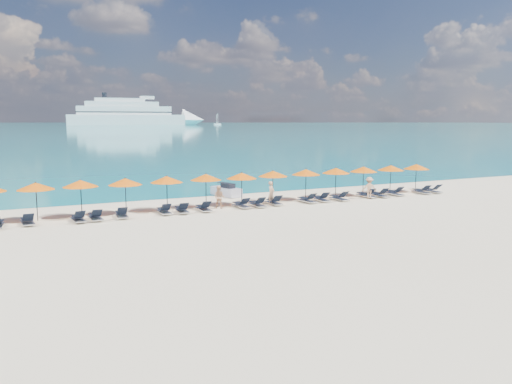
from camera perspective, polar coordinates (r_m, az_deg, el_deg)
name	(u,v)px	position (r m, az deg, el deg)	size (l,w,h in m)	color
ground	(278,219)	(29.36, 2.49, -3.08)	(1400.00, 1400.00, 0.00)	beige
sea	(32,124)	(685.66, -24.19, 7.06)	(1600.00, 1300.00, 0.01)	#1FA9B2
cruise_ship	(139,115)	(554.13, -13.23, 8.54)	(146.35, 34.25, 40.37)	white
sailboat_near	(218,124)	(544.73, -4.38, 7.77)	(6.67, 2.22, 12.23)	white
sailboat_far	(217,124)	(556.78, -4.52, 7.76)	(6.17, 2.06, 11.32)	white
jetski	(226,191)	(38.04, -3.41, 0.14)	(1.69, 2.92, 0.98)	silver
beachgoer_a	(271,193)	(34.04, 1.76, -0.13)	(0.59, 0.39, 1.62)	tan
beachgoer_b	(219,197)	(32.58, -4.22, -0.62)	(0.73, 0.42, 1.51)	tan
beachgoer_c	(369,188)	(37.53, 12.81, 0.46)	(1.05, 0.49, 1.62)	tan
umbrella_1	(36,186)	(31.07, -23.88, 0.61)	(2.10, 2.10, 2.28)	black
umbrella_2	(80,184)	(31.38, -19.43, 0.92)	(2.10, 2.10, 2.28)	black
umbrella_3	(125,182)	(31.52, -14.72, 1.15)	(2.10, 2.10, 2.28)	black
umbrella_4	(167,179)	(32.19, -10.18, 1.43)	(2.10, 2.10, 2.28)	black
umbrella_5	(206,177)	(33.09, -5.76, 1.71)	(2.10, 2.10, 2.28)	black
umbrella_6	(242,176)	(33.75, -1.65, 1.87)	(2.10, 2.10, 2.28)	black
umbrella_7	(273,174)	(35.06, 1.95, 2.11)	(2.10, 2.10, 2.28)	black
umbrella_8	(306,172)	(36.27, 5.74, 2.28)	(2.10, 2.10, 2.28)	black
umbrella_9	(336,171)	(37.62, 9.12, 2.43)	(2.10, 2.10, 2.28)	black
umbrella_10	(364,169)	(39.00, 12.19, 2.55)	(2.10, 2.10, 2.28)	black
umbrella_11	(391,168)	(40.69, 15.16, 2.68)	(2.10, 2.10, 2.28)	black
umbrella_12	(416,167)	(42.29, 17.86, 2.77)	(2.10, 2.10, 2.28)	black
lounger_2	(27,221)	(30.35, -24.66, -3.01)	(0.78, 1.75, 0.66)	silver
lounger_3	(78,218)	(30.14, -19.67, -2.81)	(0.79, 1.76, 0.66)	silver
lounger_4	(95,216)	(30.29, -17.88, -2.67)	(0.71, 1.73, 0.66)	silver
lounger_5	(122,214)	(30.61, -15.11, -2.45)	(0.72, 1.74, 0.66)	silver
lounger_6	(164,210)	(31.23, -10.47, -2.09)	(0.63, 1.71, 0.66)	silver
lounger_7	(182,209)	(31.42, -8.46, -1.98)	(0.75, 1.74, 0.66)	silver
lounger_8	(204,208)	(31.85, -6.01, -1.79)	(0.64, 1.71, 0.66)	silver
lounger_9	(241,204)	(32.87, -1.70, -1.44)	(0.73, 1.74, 0.66)	silver
lounger_10	(257,204)	(33.22, 0.14, -1.33)	(0.63, 1.70, 0.66)	silver
lounger_11	(274,202)	(34.02, 2.07, -1.11)	(0.69, 1.72, 0.66)	silver
lounger_12	(307,200)	(35.08, 5.85, -0.86)	(0.79, 1.75, 0.66)	silver
lounger_13	(321,198)	(35.74, 7.46, -0.72)	(0.75, 1.74, 0.66)	silver
lounger_14	(339,197)	(36.31, 9.48, -0.62)	(0.71, 1.73, 0.66)	silver
lounger_15	(366,195)	(38.11, 12.50, -0.29)	(0.68, 1.72, 0.66)	silver
lounger_16	(379,194)	(38.61, 13.90, -0.22)	(0.62, 1.70, 0.66)	silver
lounger_17	(394,193)	(39.70, 15.52, -0.06)	(0.63, 1.70, 0.66)	silver
lounger_18	(422,191)	(41.25, 18.40, 0.13)	(0.72, 1.73, 0.66)	silver
lounger_19	(432,190)	(41.99, 19.47, 0.21)	(0.69, 1.73, 0.66)	silver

